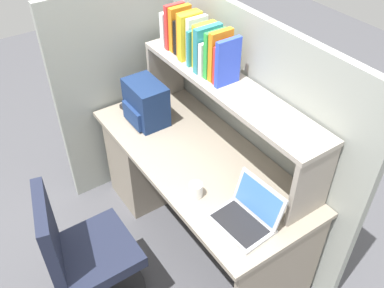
% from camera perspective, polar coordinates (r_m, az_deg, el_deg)
% --- Properties ---
extents(ground_plane, '(8.00, 8.00, 0.00)m').
position_cam_1_polar(ground_plane, '(3.14, 0.77, -11.68)').
color(ground_plane, '#4C4C51').
extents(desk, '(1.60, 0.70, 0.73)m').
position_cam_1_polar(desk, '(3.07, -3.32, -2.20)').
color(desk, gray).
rests_on(desk, ground_plane).
extents(cubicle_partition_rear, '(1.84, 0.05, 1.55)m').
position_cam_1_polar(cubicle_partition_rear, '(2.76, 7.40, 2.02)').
color(cubicle_partition_rear, '#939991').
rests_on(cubicle_partition_rear, ground_plane).
extents(cubicle_partition_left, '(0.05, 1.06, 1.55)m').
position_cam_1_polar(cubicle_partition_left, '(3.15, -8.78, 7.16)').
color(cubicle_partition_left, '#939991').
rests_on(cubicle_partition_left, ground_plane).
extents(overhead_hutch, '(1.44, 0.28, 0.45)m').
position_cam_1_polar(overhead_hutch, '(2.49, 4.80, 6.19)').
color(overhead_hutch, gray).
rests_on(overhead_hutch, desk).
extents(reference_books_on_shelf, '(0.63, 0.18, 0.29)m').
position_cam_1_polar(reference_books_on_shelf, '(2.58, 0.81, 13.58)').
color(reference_books_on_shelf, white).
rests_on(reference_books_on_shelf, overhead_hutch).
extents(laptop, '(0.33, 0.28, 0.22)m').
position_cam_1_polar(laptop, '(2.22, 7.51, -9.47)').
color(laptop, '#B7BABF').
rests_on(laptop, desk).
extents(backpack, '(0.30, 0.23, 0.29)m').
position_cam_1_polar(backpack, '(2.83, -6.33, 5.50)').
color(backpack, navy).
rests_on(backpack, desk).
extents(computer_mouse, '(0.08, 0.12, 0.03)m').
position_cam_1_polar(computer_mouse, '(3.05, -8.67, 5.26)').
color(computer_mouse, '#262628').
rests_on(computer_mouse, desk).
extents(paper_cup, '(0.08, 0.08, 0.09)m').
position_cam_1_polar(paper_cup, '(2.33, 0.53, -6.25)').
color(paper_cup, white).
rests_on(paper_cup, desk).
extents(office_chair, '(0.52, 0.53, 0.93)m').
position_cam_1_polar(office_chair, '(2.57, -14.05, -15.19)').
color(office_chair, black).
rests_on(office_chair, ground_plane).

